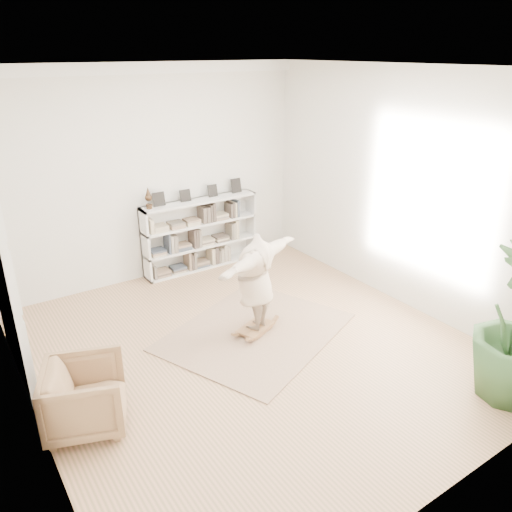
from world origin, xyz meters
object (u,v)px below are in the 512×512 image
(armchair, at_px, (86,396))
(rocker_board, at_px, (256,328))
(bookshelf, at_px, (200,235))
(person, at_px, (256,279))

(armchair, xyz_separation_m, rocker_board, (2.57, 0.57, -0.30))
(bookshelf, relative_size, armchair, 2.66)
(bookshelf, height_order, person, bookshelf)
(armchair, xyz_separation_m, person, (2.57, 0.57, 0.47))
(rocker_board, xyz_separation_m, person, (0.00, -0.00, 0.78))
(bookshelf, xyz_separation_m, person, (-0.48, -2.52, 0.22))
(armchair, height_order, rocker_board, armchair)
(bookshelf, relative_size, rocker_board, 3.49)
(bookshelf, height_order, rocker_board, bookshelf)
(armchair, distance_m, person, 2.67)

